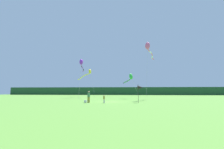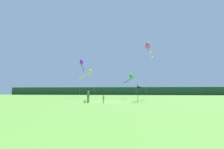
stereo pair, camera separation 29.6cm
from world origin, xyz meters
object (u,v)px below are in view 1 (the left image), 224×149
Objects in this scene: cooler_box at (86,101)px; kite_rainbow at (148,48)px; person_adult at (89,96)px; kite_yellow at (88,73)px; person_child at (104,99)px; banner_flag_pole at (140,88)px; kite_green at (130,77)px; kite_purple at (81,63)px.

kite_rainbow is (11.08, 7.71, 10.62)m from cooler_box.
kite_yellow reaches higher than person_adult.
person_child is 0.42× the size of banner_flag_pole.
cooler_box is 15.90m from kite_green.
kite_rainbow is at bearing 37.76° from person_adult.
person_adult is 0.29× the size of kite_green.
person_child is 0.10× the size of kite_rainbow.
kite_rainbow is at bearing 34.82° from cooler_box.
cooler_box is 0.05× the size of kite_yellow.
kite_green is (4.34, 13.97, 4.50)m from person_child.
banner_flag_pole is 11.27m from kite_rainbow.
banner_flag_pole reaches higher than person_adult.
kite_purple is at bearing 118.26° from person_child.
kite_yellow is (-13.29, 18.03, 4.63)m from banner_flag_pole.
person_child is 15.48m from kite_rainbow.
kite_purple is (-14.11, 14.38, 6.80)m from banner_flag_pole.
banner_flag_pole is at bearing -53.60° from kite_yellow.
banner_flag_pole is at bearing -45.56° from kite_purple.
kite_purple reaches higher than person_adult.
cooler_box is 20.44m from kite_yellow.
kite_green is (6.81, 13.56, 4.17)m from person_adult.
kite_green is (7.42, 13.15, 4.98)m from cooler_box.
kite_green is at bearing 123.92° from kite_rainbow.
kite_purple is at bearing 156.01° from kite_rainbow.
banner_flag_pole is 12.85m from kite_green.
person_child is at bearing -14.80° from cooler_box.
kite_yellow reaches higher than kite_green.
banner_flag_pole is (8.05, 1.09, 1.33)m from person_adult.
person_child is at bearing -107.26° from kite_green.
kite_purple is 1.27× the size of kite_yellow.
kite_rainbow is (16.54, -7.36, 1.68)m from kite_purple.
cooler_box is at bearing -119.42° from kite_green.
kite_green is at bearing 95.64° from banner_flag_pole.
banner_flag_pole is at bearing -84.36° from kite_green.
person_adult is 0.18× the size of kite_purple.
person_adult is 0.63× the size of banner_flag_pole.
person_child is 15.30m from kite_green.
kite_yellow is (-15.72, 11.00, -3.84)m from kite_rainbow.
kite_purple is at bearing 109.91° from cooler_box.
cooler_box is 0.03× the size of kite_rainbow.
kite_purple is 1.66× the size of kite_green.
kite_yellow is at bearing 145.02° from kite_rainbow.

